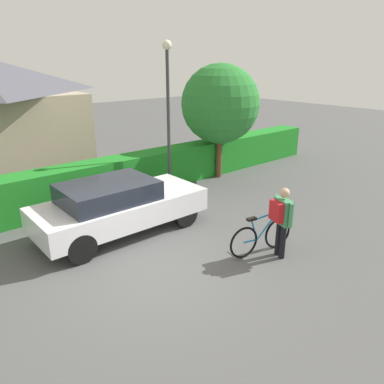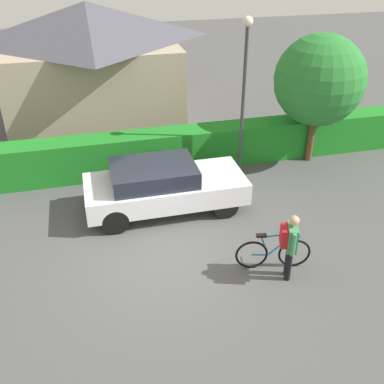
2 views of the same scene
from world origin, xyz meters
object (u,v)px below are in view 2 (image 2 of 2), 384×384
(street_lamp, at_px, (244,80))
(tree_kerbside, at_px, (319,81))
(parked_car_near, at_px, (163,185))
(bicycle, at_px, (273,253))
(person_rider, at_px, (290,241))

(street_lamp, relative_size, tree_kerbside, 1.15)
(tree_kerbside, bearing_deg, street_lamp, -171.42)
(parked_car_near, xyz_separation_m, bicycle, (1.94, -3.00, -0.34))
(bicycle, bearing_deg, street_lamp, 80.36)
(bicycle, bearing_deg, parked_car_near, 122.89)
(parked_car_near, bearing_deg, tree_kerbside, 19.05)
(bicycle, height_order, tree_kerbside, tree_kerbside)
(street_lamp, bearing_deg, tree_kerbside, 8.58)
(person_rider, bearing_deg, parked_car_near, 121.79)
(tree_kerbside, bearing_deg, person_rider, -121.43)
(parked_car_near, bearing_deg, person_rider, -58.21)
(parked_car_near, xyz_separation_m, tree_kerbside, (5.27, 1.82, 1.93))
(street_lamp, bearing_deg, parked_car_near, -152.01)
(parked_car_near, relative_size, bicycle, 2.52)
(bicycle, height_order, person_rider, person_rider)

